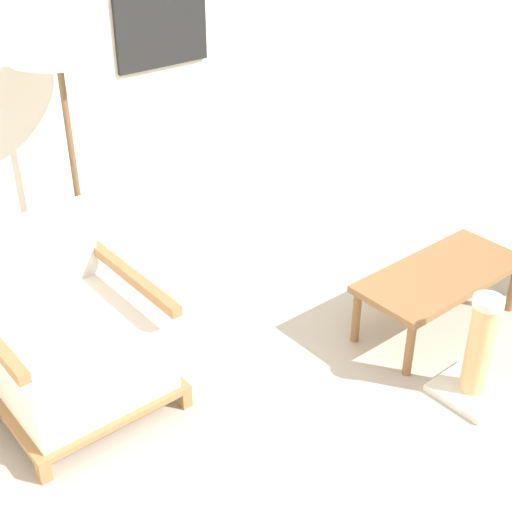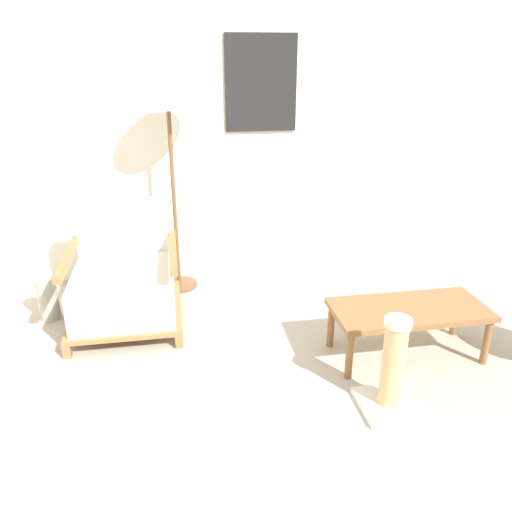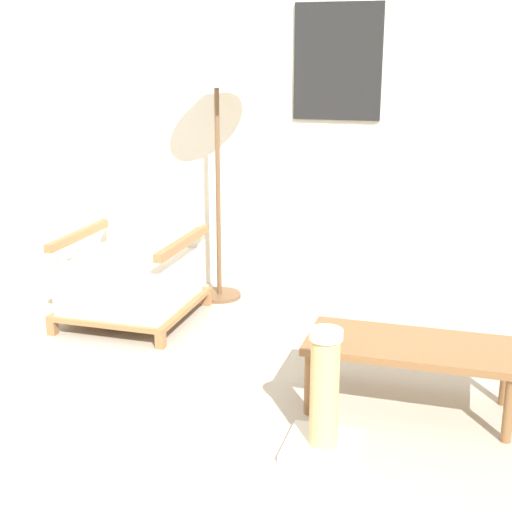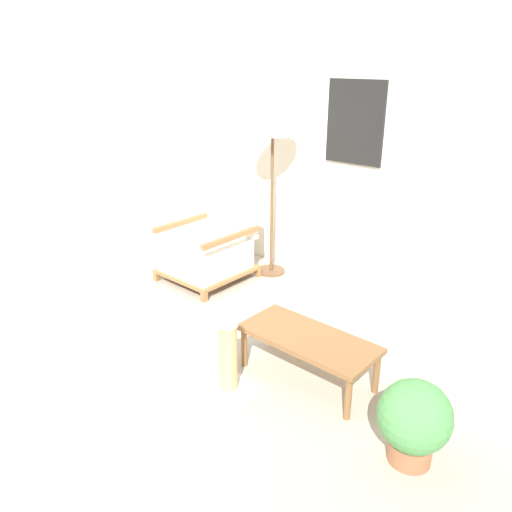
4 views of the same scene
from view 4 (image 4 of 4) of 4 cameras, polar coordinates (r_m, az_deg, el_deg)
ground_plane at (r=3.52m, az=-11.41°, el=-15.04°), size 14.00×14.00×0.00m
wall_back at (r=4.66m, az=11.28°, el=12.37°), size 8.00×0.09×2.70m
wall_left at (r=5.61m, az=-26.51°, el=12.09°), size 0.06×8.00×2.70m
armchair at (r=4.98m, az=-5.40°, el=0.58°), size 0.74×0.80×0.80m
floor_lamp at (r=4.81m, az=1.92°, el=14.00°), size 0.45×0.45×1.63m
coffee_table at (r=3.44m, az=6.00°, el=-9.70°), size 0.95×0.43×0.33m
vase at (r=5.50m, az=-8.29°, el=1.09°), size 0.14×0.14×0.32m
potted_plant at (r=2.94m, az=17.63°, el=-17.40°), size 0.40×0.40×0.50m
scratching_post at (r=3.35m, az=-3.16°, el=-12.17°), size 0.31×0.31×0.54m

